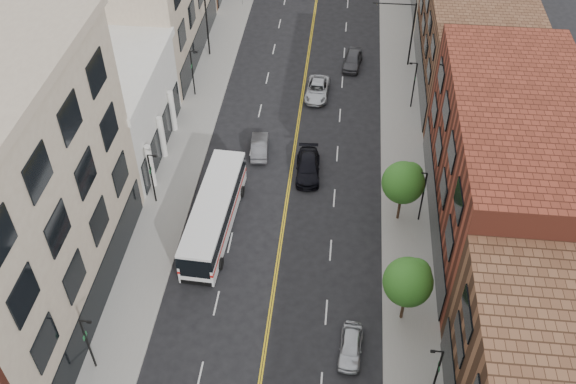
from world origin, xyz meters
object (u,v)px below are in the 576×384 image
(city_bus, at_px, (214,212))
(car_parked_far, at_px, (351,346))
(car_lane_behind, at_px, (259,146))
(car_lane_c, at_px, (353,60))
(car_lane_a, at_px, (308,167))
(car_lane_b, at_px, (317,90))

(city_bus, xyz_separation_m, car_parked_far, (11.22, -10.60, -1.19))
(car_parked_far, height_order, car_lane_behind, car_lane_behind)
(city_bus, height_order, car_lane_behind, city_bus)
(car_parked_far, bearing_deg, car_lane_c, 95.27)
(car_lane_a, height_order, car_lane_b, car_lane_a)
(car_lane_behind, xyz_separation_m, car_lane_b, (4.67, 9.76, -0.01))
(city_bus, xyz_separation_m, car_lane_behind, (2.25, 10.07, -1.14))
(car_lane_c, bearing_deg, car_lane_a, -93.79)
(city_bus, xyz_separation_m, car_lane_c, (10.38, 25.86, -1.08))
(car_lane_b, bearing_deg, car_parked_far, -79.00)
(car_lane_b, bearing_deg, car_lane_c, 63.10)
(car_lane_behind, height_order, car_lane_b, car_lane_behind)
(car_parked_far, distance_m, car_lane_b, 30.73)
(car_lane_b, bearing_deg, car_lane_behind, -112.61)
(car_lane_behind, height_order, car_lane_a, car_lane_a)
(city_bus, height_order, car_lane_b, city_bus)
(car_lane_c, bearing_deg, car_lane_behind, -110.35)
(car_lane_a, distance_m, car_lane_c, 18.68)
(car_lane_a, bearing_deg, car_lane_b, 86.88)
(car_lane_a, relative_size, car_lane_c, 1.14)
(car_lane_b, xyz_separation_m, car_lane_c, (3.46, 6.03, 0.07))
(car_lane_a, bearing_deg, car_lane_c, 76.20)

